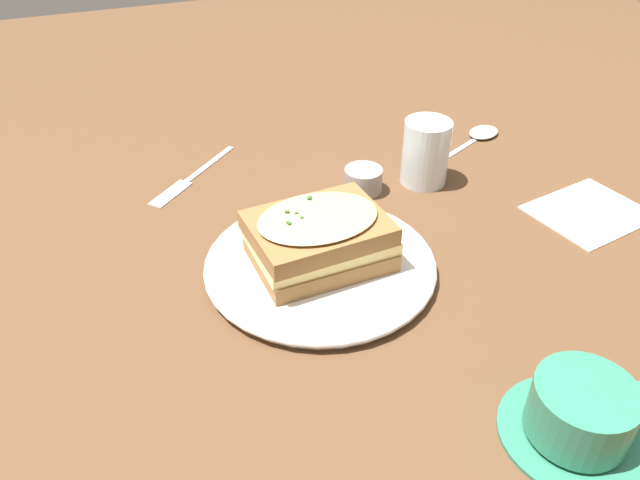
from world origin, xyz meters
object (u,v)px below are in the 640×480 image
teacup_with_saucer (581,415)px  fork (186,181)px  sandwich (319,238)px  napkin (589,212)px  water_glass (426,152)px  condiment_pot (363,180)px  dinner_plate (320,264)px  spoon (481,134)px

teacup_with_saucer → fork: 0.60m
teacup_with_saucer → fork: (0.23, -0.55, -0.03)m
sandwich → napkin: (-0.38, 0.01, -0.05)m
water_glass → condiment_pot: bearing=-4.1°
dinner_plate → napkin: dinner_plate is taller
fork → spoon: 0.48m
water_glass → fork: 0.35m
dinner_plate → teacup_with_saucer: 0.32m
teacup_with_saucer → dinner_plate: bearing=119.8°
dinner_plate → fork: (0.11, -0.26, -0.01)m
teacup_with_saucer → water_glass: water_glass is taller
fork → condiment_pot: (-0.23, 0.11, 0.02)m
sandwich → teacup_with_saucer: sandwich is taller
water_glass → spoon: size_ratio=0.59×
teacup_with_saucer → napkin: size_ratio=0.96×
fork → condiment_pot: bearing=-158.8°
dinner_plate → spoon: size_ratio=1.70×
teacup_with_saucer → condiment_pot: (0.00, -0.44, -0.01)m
fork → spoon: (-0.48, 0.03, 0.00)m
teacup_with_saucer → water_glass: 0.44m
teacup_with_saucer → water_glass: (-0.09, -0.44, 0.02)m
fork → water_glass: bearing=-153.0°
napkin → dinner_plate: bearing=-2.2°
sandwich → spoon: bearing=-148.1°
condiment_pot → spoon: bearing=-161.3°
sandwich → teacup_with_saucer: bearing=113.1°
dinner_plate → napkin: 0.38m
water_glass → napkin: 0.23m
sandwich → fork: 0.28m
sandwich → napkin: bearing=177.8°
spoon → napkin: bearing=-23.2°
spoon → condiment_pot: (0.25, 0.08, 0.01)m
dinner_plate → teacup_with_saucer: size_ratio=1.95×
condiment_pot → fork: bearing=-26.2°
dinner_plate → teacup_with_saucer: teacup_with_saucer is taller
sandwich → napkin: size_ratio=1.11×
fork → napkin: size_ratio=1.05×
water_glass → napkin: bearing=137.3°
dinner_plate → condiment_pot: 0.19m
water_glass → napkin: size_ratio=0.64×
dinner_plate → sandwich: (0.00, 0.00, 0.04)m
water_glass → condiment_pot: water_glass is taller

